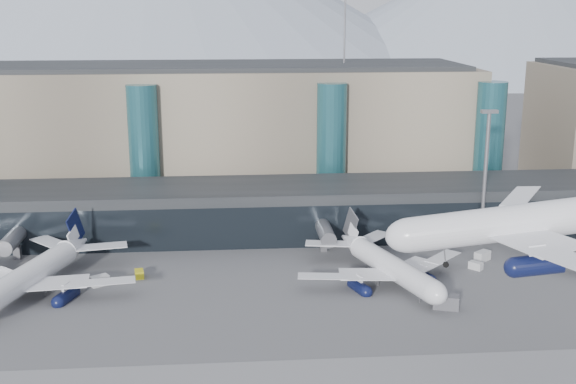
% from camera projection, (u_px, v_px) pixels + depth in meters
% --- Properties ---
extents(ground, '(900.00, 900.00, 0.00)m').
position_uv_depth(ground, '(373.00, 377.00, 87.57)').
color(ground, '#515154').
rests_on(ground, ground).
extents(concourse, '(170.00, 27.00, 10.00)m').
position_uv_depth(concourse, '(317.00, 209.00, 142.06)').
color(concourse, black).
rests_on(concourse, ground).
extents(terminal_main, '(130.00, 30.00, 31.00)m').
position_uv_depth(terminal_main, '(195.00, 131.00, 168.66)').
color(terminal_main, gray).
rests_on(terminal_main, ground).
extents(teal_towers, '(116.40, 19.40, 46.00)m').
position_uv_depth(teal_towers, '(239.00, 149.00, 154.36)').
color(teal_towers, '#245B65').
rests_on(teal_towers, ground).
extents(mountain_ridge, '(910.00, 400.00, 110.00)m').
position_uv_depth(mountain_ridge, '(281.00, 4.00, 444.32)').
color(mountain_ridge, gray).
rests_on(mountain_ridge, ground).
extents(lightmast_mid, '(3.00, 1.20, 25.60)m').
position_uv_depth(lightmast_mid, '(485.00, 170.00, 132.67)').
color(lightmast_mid, slate).
rests_on(lightmast_mid, ground).
extents(hero_jet, '(35.62, 35.19, 11.50)m').
position_uv_depth(hero_jet, '(551.00, 211.00, 80.17)').
color(hero_jet, silver).
rests_on(hero_jet, ground).
extents(jet_parked_left, '(33.12, 34.86, 11.19)m').
position_uv_depth(jet_parked_left, '(38.00, 263.00, 114.02)').
color(jet_parked_left, silver).
rests_on(jet_parked_left, ground).
extents(jet_parked_mid, '(30.61, 32.43, 10.42)m').
position_uv_depth(jet_parked_mid, '(383.00, 256.00, 118.33)').
color(jet_parked_mid, silver).
rests_on(jet_parked_mid, ground).
extents(veh_a, '(3.28, 2.89, 1.61)m').
position_uv_depth(veh_a, '(100.00, 281.00, 116.17)').
color(veh_a, '#BBBBBB').
rests_on(veh_a, ground).
extents(veh_b, '(1.78, 2.46, 1.29)m').
position_uv_depth(veh_b, '(139.00, 274.00, 119.53)').
color(veh_b, gold).
rests_on(veh_b, ground).
extents(veh_c, '(4.17, 2.99, 2.09)m').
position_uv_depth(veh_c, '(446.00, 302.00, 107.18)').
color(veh_c, '#4E4E53').
rests_on(veh_c, ground).
extents(veh_d, '(3.36, 3.09, 1.71)m').
position_uv_depth(veh_d, '(482.00, 256.00, 127.55)').
color(veh_d, '#BBBBBB').
rests_on(veh_d, ground).
extents(veh_g, '(2.50, 2.53, 1.31)m').
position_uv_depth(veh_g, '(476.00, 266.00, 123.37)').
color(veh_g, '#BBBBBB').
rests_on(veh_g, ground).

